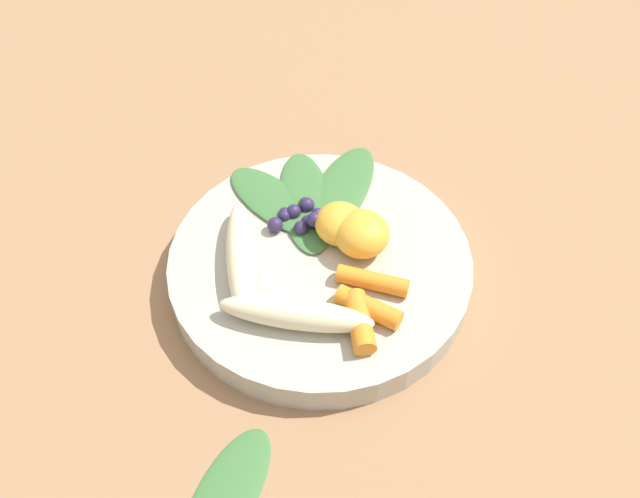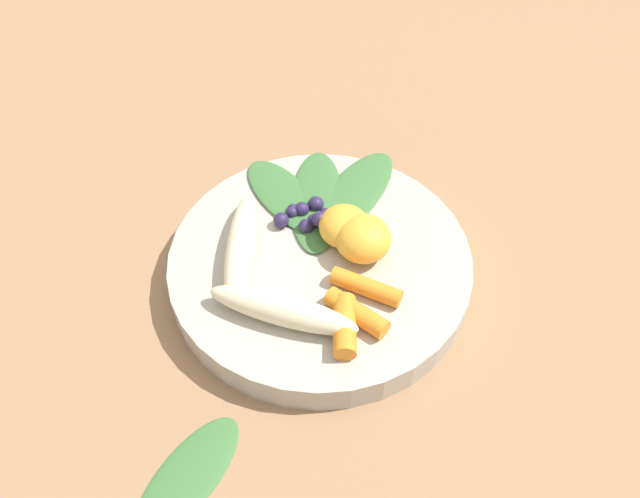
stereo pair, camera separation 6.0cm
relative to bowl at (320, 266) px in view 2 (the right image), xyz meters
name	(u,v)px [view 2 (the right image)]	position (x,y,z in m)	size (l,w,h in m)	color
ground_plane	(320,276)	(0.00, 0.00, -0.01)	(2.40, 2.40, 0.00)	#99704C
bowl	(320,266)	(0.00, 0.00, 0.00)	(0.28, 0.28, 0.03)	#B2AD9E
banana_peeled_left	(283,310)	(0.03, -0.07, 0.03)	(0.13, 0.03, 0.03)	beige
banana_peeled_right	(241,247)	(-0.05, -0.05, 0.03)	(0.13, 0.03, 0.03)	beige
orange_segment_near	(344,226)	(0.00, 0.03, 0.03)	(0.05, 0.05, 0.03)	#F4A833
orange_segment_far	(363,239)	(0.02, 0.03, 0.03)	(0.05, 0.05, 0.04)	#F4A833
carrot_front	(345,326)	(0.07, -0.04, 0.02)	(0.02, 0.02, 0.05)	orange
carrot_mid_left	(357,313)	(0.07, -0.03, 0.02)	(0.02, 0.02, 0.06)	orange
carrot_mid_right	(364,289)	(0.06, 0.00, 0.02)	(0.02, 0.02, 0.06)	orange
blueberry_pile	(308,215)	(-0.04, 0.02, 0.02)	(0.05, 0.05, 0.02)	#2D234C
kale_leaf_left	(352,195)	(-0.03, 0.08, 0.02)	(0.14, 0.05, 0.01)	#3D7038
kale_leaf_right	(317,200)	(-0.05, 0.05, 0.02)	(0.14, 0.05, 0.01)	#3D7038
kale_leaf_rear	(285,195)	(-0.08, 0.03, 0.02)	(0.12, 0.05, 0.01)	#3D7038
kale_leaf_stray	(188,475)	(0.07, -0.20, -0.01)	(0.11, 0.05, 0.01)	#3D7038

